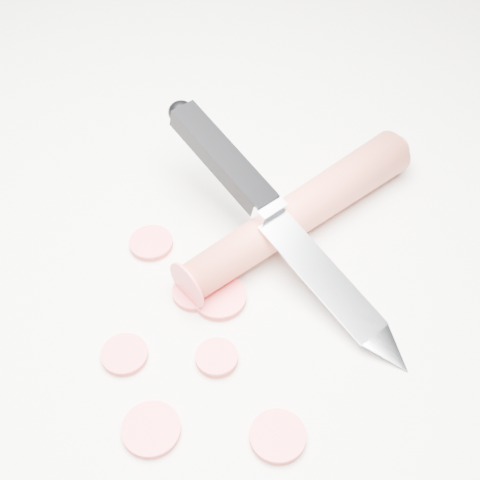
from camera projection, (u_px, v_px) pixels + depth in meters
The scene contains 10 objects.
ground at pixel (224, 273), 0.51m from camera, with size 2.40×2.40×0.00m, color silver.
carrot at pixel (299, 212), 0.52m from camera, with size 0.03×0.03×0.22m, color #D1563F.
carrot_slice_0 at pixel (151, 243), 0.52m from camera, with size 0.03×0.03×0.01m, color #EE5156.
carrot_slice_1 at pixel (125, 355), 0.46m from camera, with size 0.03×0.03×0.01m, color #EE5156.
carrot_slice_2 at pixel (219, 297), 0.49m from camera, with size 0.04×0.04×0.01m, color #EE5156.
carrot_slice_3 at pixel (217, 358), 0.46m from camera, with size 0.03×0.03×0.01m, color #EE5156.
carrot_slice_4 at pixel (278, 437), 0.42m from camera, with size 0.04×0.04×0.01m, color #EE5156.
carrot_slice_5 at pixel (195, 292), 0.49m from camera, with size 0.03×0.03×0.01m, color #EE5156.
carrot_slice_6 at pixel (151, 430), 0.42m from camera, with size 0.04×0.04×0.01m, color #EE5156.
kitchen_knife at pixel (283, 222), 0.49m from camera, with size 0.27×0.08×0.08m, color silver, non-canonical shape.
Camera 1 is at (0.20, -0.24, 0.40)m, focal length 50.00 mm.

